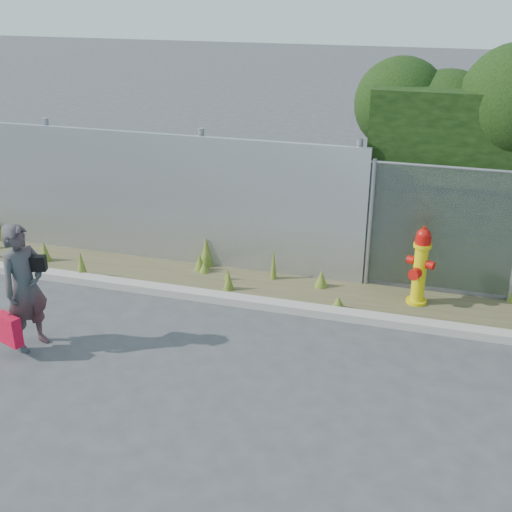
{
  "coord_description": "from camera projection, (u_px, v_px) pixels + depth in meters",
  "views": [
    {
      "loc": [
        1.93,
        -6.28,
        4.53
      ],
      "look_at": [
        -0.3,
        1.4,
        1.0
      ],
      "focal_mm": 45.0,
      "sensor_mm": 36.0,
      "label": 1
    }
  ],
  "objects": [
    {
      "name": "black_shoulder_bag",
      "position": [
        36.0,
        263.0,
        8.13
      ],
      "size": [
        0.27,
        0.11,
        0.2
      ],
      "rotation": [
        0.0,
        0.0,
        0.3
      ],
      "color": "black"
    },
    {
      "name": "weed_strip",
      "position": [
        274.0,
        282.0,
        9.98
      ],
      "size": [
        16.0,
        1.29,
        0.55
      ],
      "color": "#4D452C",
      "rests_on": "ground"
    },
    {
      "name": "ground",
      "position": [
        248.0,
        378.0,
        7.83
      ],
      "size": [
        80.0,
        80.0,
        0.0
      ],
      "primitive_type": "plane",
      "color": "#3C3D3F",
      "rests_on": "ground"
    },
    {
      "name": "curb",
      "position": [
        283.0,
        306.0,
        9.39
      ],
      "size": [
        16.0,
        0.22,
        0.12
      ],
      "primitive_type": "cube",
      "color": "#9B988C",
      "rests_on": "ground"
    },
    {
      "name": "fire_hydrant",
      "position": [
        420.0,
        267.0,
        9.36
      ],
      "size": [
        0.41,
        0.37,
        1.23
      ],
      "rotation": [
        0.0,
        0.0,
        -0.4
      ],
      "color": "#DCC60B",
      "rests_on": "ground"
    },
    {
      "name": "corrugated_fence",
      "position": [
        116.0,
        194.0,
        10.86
      ],
      "size": [
        8.5,
        0.21,
        2.3
      ],
      "color": "#A2A4A9",
      "rests_on": "ground"
    },
    {
      "name": "red_tote_bag",
      "position": [
        9.0,
        330.0,
        8.14
      ],
      "size": [
        0.36,
        0.13,
        0.48
      ],
      "rotation": [
        0.0,
        0.0,
        -0.35
      ],
      "color": "#A8091F"
    },
    {
      "name": "woman",
      "position": [
        25.0,
        287.0,
        8.18
      ],
      "size": [
        0.59,
        0.73,
        1.72
      ],
      "primitive_type": "imported",
      "rotation": [
        0.0,
        0.0,
        1.24
      ],
      "color": "#0D5754",
      "rests_on": "ground"
    }
  ]
}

